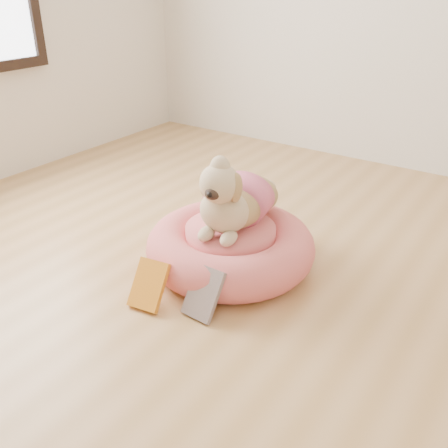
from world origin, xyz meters
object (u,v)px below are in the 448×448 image
Objects in this scene: book_white at (203,293)px; pet_bed at (230,247)px; dog at (234,186)px; book_yellow at (149,285)px.

pet_bed is at bearing 110.52° from book_white.
book_white is at bearing -83.74° from dog.
pet_bed is at bearing -105.73° from dog.
dog reaches higher than book_yellow.
book_white is (0.11, -0.37, -0.28)m from dog.
dog is 2.47× the size of book_white.
book_yellow is at bearing -113.32° from dog.
book_white is at bearing -72.26° from pet_bed.
dog is at bearing 84.54° from pet_bed.
book_yellow is (-0.10, -0.42, -0.01)m from pet_bed.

